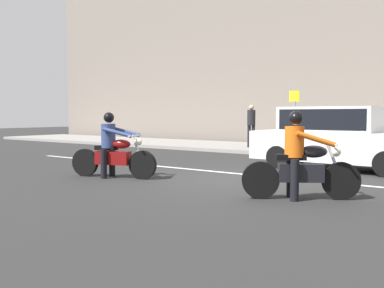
% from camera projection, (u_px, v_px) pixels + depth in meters
% --- Properties ---
extents(ground_plane, '(80.00, 80.00, 0.00)m').
position_uv_depth(ground_plane, '(231.00, 179.00, 9.98)').
color(ground_plane, '#282828').
extents(sidewalk_slab, '(40.00, 4.40, 0.14)m').
position_uv_depth(sidewalk_slab, '(340.00, 152.00, 16.39)').
color(sidewalk_slab, gray).
rests_on(sidewalk_slab, ground_plane).
extents(building_facade, '(40.00, 1.40, 12.43)m').
position_uv_depth(building_facade, '(368.00, 7.00, 18.69)').
color(building_facade, slate).
rests_on(building_facade, ground_plane).
extents(lane_marking_stripe, '(18.00, 0.14, 0.01)m').
position_uv_depth(lane_marking_stripe, '(271.00, 177.00, 10.35)').
color(lane_marking_stripe, silver).
rests_on(lane_marking_stripe, ground_plane).
extents(motorcycle_with_rider_denim_blue, '(2.14, 0.92, 1.56)m').
position_uv_depth(motorcycle_with_rider_denim_blue, '(113.00, 151.00, 10.21)').
color(motorcycle_with_rider_denim_blue, black).
rests_on(motorcycle_with_rider_denim_blue, ground_plane).
extents(motorcycle_with_rider_orange_stripe, '(1.82, 1.24, 1.57)m').
position_uv_depth(motorcycle_with_rider_orange_stripe, '(300.00, 163.00, 7.60)').
color(motorcycle_with_rider_orange_stripe, black).
rests_on(motorcycle_with_rider_orange_stripe, ground_plane).
extents(parked_sedan_white, '(4.58, 1.82, 1.72)m').
position_uv_depth(parked_sedan_white, '(335.00, 137.00, 11.79)').
color(parked_sedan_white, silver).
rests_on(parked_sedan_white, ground_plane).
extents(street_sign_post, '(0.44, 0.08, 2.39)m').
position_uv_depth(street_sign_post, '(294.00, 113.00, 17.82)').
color(street_sign_post, gray).
rests_on(street_sign_post, sidewalk_slab).
extents(pedestrian_bystander, '(0.34, 0.34, 1.77)m').
position_uv_depth(pedestrian_bystander, '(251.00, 123.00, 17.80)').
color(pedestrian_bystander, black).
rests_on(pedestrian_bystander, sidewalk_slab).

